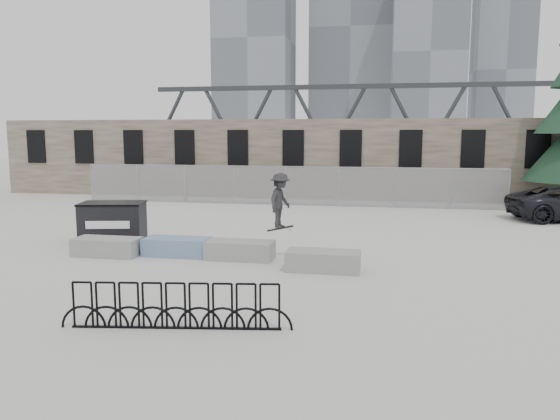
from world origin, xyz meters
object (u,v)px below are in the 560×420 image
(planter_offset, at_px, (323,260))
(bike_rack, at_px, (176,307))
(planter_center_right, at_px, (240,249))
(planter_far_left, at_px, (107,246))
(planter_center_left, at_px, (177,246))
(skateboarder, at_px, (280,200))
(dumpster, at_px, (113,222))

(planter_offset, height_order, bike_rack, bike_rack)
(planter_center_right, bearing_deg, planter_far_left, -175.74)
(planter_far_left, xyz_separation_m, planter_center_right, (4.12, 0.31, 0.00))
(planter_far_left, bearing_deg, planter_center_right, 4.26)
(planter_center_left, bearing_deg, planter_offset, -12.39)
(bike_rack, bearing_deg, planter_offset, 65.49)
(skateboarder, bearing_deg, planter_offset, -118.66)
(bike_rack, bearing_deg, planter_far_left, 128.42)
(planter_center_left, distance_m, planter_offset, 4.71)
(planter_center_right, bearing_deg, planter_center_left, 176.98)
(planter_far_left, distance_m, planter_center_left, 2.14)
(planter_far_left, height_order, bike_rack, bike_rack)
(planter_center_right, distance_m, dumpster, 5.17)
(planter_center_right, bearing_deg, dumpster, 162.08)
(planter_center_right, bearing_deg, skateboarder, 22.36)
(dumpster, relative_size, bike_rack, 0.53)
(planter_center_right, xyz_separation_m, skateboarder, (1.13, 0.47, 1.44))
(planter_offset, bearing_deg, dumpster, 161.61)
(planter_center_right, height_order, dumpster, dumpster)
(planter_far_left, height_order, dumpster, dumpster)
(planter_center_right, bearing_deg, bike_rack, -87.00)
(planter_center_right, distance_m, skateboarder, 1.89)
(planter_far_left, xyz_separation_m, dumpster, (-0.79, 1.89, 0.41))
(planter_far_left, bearing_deg, bike_rack, -51.58)
(planter_center_right, distance_m, planter_offset, 2.74)
(dumpster, distance_m, bike_rack, 9.12)
(planter_far_left, height_order, planter_center_left, same)
(planter_far_left, xyz_separation_m, bike_rack, (4.43, -5.58, 0.14))
(planter_center_left, relative_size, dumpster, 0.85)
(planter_center_left, distance_m, skateboarder, 3.48)
(dumpster, bearing_deg, bike_rack, -67.62)
(planter_offset, bearing_deg, planter_far_left, 174.91)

